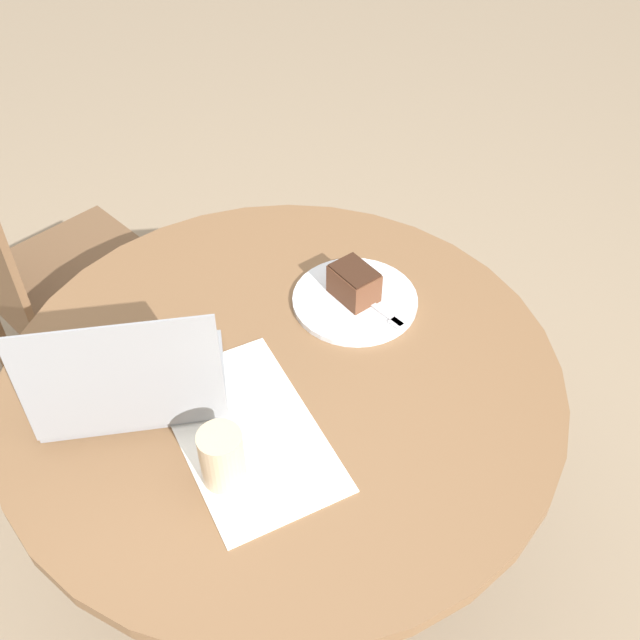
# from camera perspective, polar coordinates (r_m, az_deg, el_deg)

# --- Properties ---
(ground_plane) EXTENTS (12.00, 12.00, 0.00)m
(ground_plane) POSITION_cam_1_polar(r_m,az_deg,el_deg) (1.97, -2.14, -17.94)
(ground_plane) COLOR gray
(dining_table) EXTENTS (1.03, 1.03, 0.72)m
(dining_table) POSITION_cam_1_polar(r_m,az_deg,el_deg) (1.49, -2.72, -7.75)
(dining_table) COLOR brown
(dining_table) RESTS_ON ground_plane
(chair) EXTENTS (0.55, 0.55, 1.00)m
(chair) POSITION_cam_1_polar(r_m,az_deg,el_deg) (2.02, -20.39, 3.33)
(chair) COLOR brown
(chair) RESTS_ON ground_plane
(paper_document) EXTENTS (0.39, 0.25, 0.00)m
(paper_document) POSITION_cam_1_polar(r_m,az_deg,el_deg) (1.29, -5.56, -8.44)
(paper_document) COLOR white
(paper_document) RESTS_ON dining_table
(plate) EXTENTS (0.25, 0.25, 0.01)m
(plate) POSITION_cam_1_polar(r_m,az_deg,el_deg) (1.50, 2.68, 1.52)
(plate) COLOR silver
(plate) RESTS_ON dining_table
(cake_slice) EXTENTS (0.11, 0.09, 0.07)m
(cake_slice) POSITION_cam_1_polar(r_m,az_deg,el_deg) (1.48, 2.61, 2.84)
(cake_slice) COLOR brown
(cake_slice) RESTS_ON plate
(fork) EXTENTS (0.17, 0.07, 0.00)m
(fork) POSITION_cam_1_polar(r_m,az_deg,el_deg) (1.47, 4.42, 0.90)
(fork) COLOR silver
(fork) RESTS_ON plate
(coffee_glass) EXTENTS (0.07, 0.07, 0.11)m
(coffee_glass) POSITION_cam_1_polar(r_m,az_deg,el_deg) (1.20, -7.47, -10.36)
(coffee_glass) COLOR #C6AD89
(coffee_glass) RESTS_ON dining_table
(laptop) EXTENTS (0.28, 0.36, 0.26)m
(laptop) POSITION_cam_1_polar(r_m,az_deg,el_deg) (1.33, -14.14, -4.60)
(laptop) COLOR gray
(laptop) RESTS_ON dining_table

